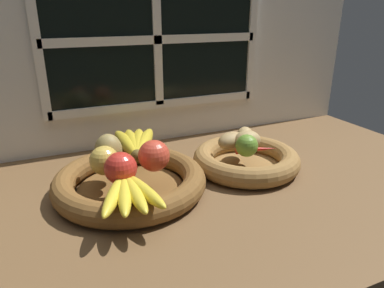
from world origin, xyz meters
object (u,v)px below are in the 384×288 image
apple_red_right (154,156)px  lime_near (247,146)px  banana_bunch_back (135,143)px  potato_large (247,140)px  fruit_bowl_left (130,182)px  potato_back (245,136)px  banana_bunch_front (129,192)px  apple_golden_left (104,161)px  potato_oblong (231,140)px  apple_red_front (121,168)px  pear_brown (108,150)px  fruit_bowl_right (246,160)px  chili_pepper (256,149)px

apple_red_right → lime_near: bearing=-3.4°
apple_red_right → banana_bunch_back: size_ratio=0.35×
apple_red_right → potato_large: bearing=4.8°
fruit_bowl_left → potato_back: 33.30cm
banana_bunch_front → apple_red_right: bearing=50.2°
apple_golden_left → lime_near: (33.73, -3.93, -0.44)cm
potato_back → banana_bunch_back: bearing=163.1°
fruit_bowl_left → potato_oblong: bearing=5.3°
apple_red_front → pear_brown: (-0.52, 9.62, 0.47)cm
apple_red_right → potato_oblong: (22.34, 4.71, -1.35)cm
apple_red_front → apple_red_right: bearing=21.1°
banana_bunch_back → potato_oblong: (22.69, -9.88, 0.51)cm
apple_golden_left → apple_red_right: 10.78cm
banana_bunch_front → potato_back: 39.27cm
fruit_bowl_right → lime_near: (-2.36, -3.53, 5.56)cm
banana_bunch_back → apple_golden_left: bearing=-130.0°
fruit_bowl_left → potato_large: 31.30cm
chili_pepper → banana_bunch_back: bearing=167.1°
lime_near → chili_pepper: size_ratio=0.53×
banana_bunch_front → potato_back: size_ratio=2.74×
apple_red_right → banana_bunch_back: apple_red_right is taller
potato_large → banana_bunch_back: bearing=154.4°
apple_red_front → potato_large: bearing=9.0°
apple_red_right → fruit_bowl_right: bearing=4.8°
pear_brown → chili_pepper: (35.37, -7.12, -2.85)cm
apple_red_right → banana_bunch_front: size_ratio=0.40×
potato_large → apple_red_right: bearing=-175.2°
fruit_bowl_right → lime_near: lime_near is taller
potato_large → potato_oblong: 4.17cm
banana_bunch_back → potato_back: 29.05cm
potato_back → lime_near: (-4.18, -7.55, 0.47)cm
pear_brown → potato_oblong: bearing=-3.2°
potato_oblong → potato_back: (5.11, 1.46, 0.11)cm
pear_brown → apple_red_right: bearing=-36.4°
pear_brown → potato_large: size_ratio=1.09×
potato_oblong → apple_golden_left: bearing=-176.2°
chili_pepper → pear_brown: bearing=-174.8°
potato_large → chili_pepper: potato_large is taller
fruit_bowl_left → banana_bunch_back: (4.86, 12.43, 4.48)cm
apple_red_right → potato_back: apple_red_right is taller
potato_large → fruit_bowl_right: bearing=90.0°
potato_oblong → lime_near: size_ratio=1.49×
apple_red_right → lime_near: size_ratio=1.28×
fruit_bowl_left → potato_back: (32.66, 4.01, 5.10)cm
fruit_bowl_right → potato_back: (1.82, 4.01, 5.09)cm
apple_red_front → fruit_bowl_left: bearing=60.7°
potato_large → banana_bunch_front: bearing=-160.3°
apple_golden_left → banana_bunch_back: size_ratio=0.32×
banana_bunch_front → chili_pepper: (34.97, 9.32, -0.30)cm
pear_brown → chili_pepper: pear_brown is taller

